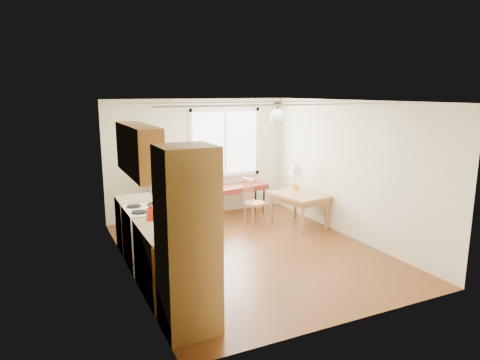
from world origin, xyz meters
TOP-DOWN VIEW (x-y plane):
  - room_shell at (0.00, 0.00)m, footprint 4.60×5.60m
  - kitchen_run at (-1.72, -0.63)m, footprint 0.65×3.40m
  - window_unit at (0.60, 2.47)m, footprint 1.64×0.05m
  - pendant_light at (0.70, 0.40)m, footprint 0.26×0.26m
  - refrigerator at (-0.81, 2.04)m, footprint 0.65×0.68m
  - bench at (0.67, 2.09)m, footprint 1.48×0.73m
  - dining_table at (1.50, 0.86)m, footprint 0.96×1.18m
  - chair at (0.67, 1.34)m, footprint 0.43×0.42m
  - table_lamp at (1.62, 1.18)m, footprint 0.30×0.30m
  - coffee_maker at (-1.72, -1.22)m, footprint 0.21×0.24m
  - kettle at (-1.77, -0.43)m, footprint 0.12×0.12m

SIDE VIEW (x-z plane):
  - chair at x=0.67m, z-range 0.07..1.02m
  - dining_table at x=1.50m, z-range 0.23..0.89m
  - bench at x=0.67m, z-range 0.26..0.91m
  - refrigerator at x=-0.81m, z-range 0.00..1.57m
  - kitchen_run at x=-1.72m, z-range -0.26..1.94m
  - kettle at x=-1.77m, z-range 0.88..1.11m
  - coffee_maker at x=-1.72m, z-range 0.86..1.18m
  - table_lamp at x=1.62m, z-range 0.78..1.30m
  - room_shell at x=0.00m, z-range -0.06..2.56m
  - window_unit at x=0.60m, z-range 0.79..2.31m
  - pendant_light at x=0.70m, z-range 2.04..2.44m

